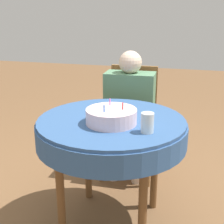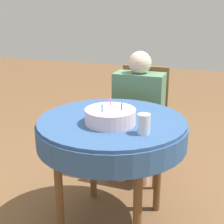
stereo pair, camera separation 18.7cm
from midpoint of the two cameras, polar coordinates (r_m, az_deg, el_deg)
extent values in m
plane|color=brown|center=(2.27, -2.59, -19.50)|extent=(12.00, 12.00, 0.00)
cylinder|color=#335689|center=(1.91, -2.91, -1.60)|extent=(0.91, 0.91, 0.02)
cylinder|color=#335689|center=(1.94, -2.87, -3.76)|extent=(0.93, 0.93, 0.14)
cylinder|color=brown|center=(1.96, -12.25, -13.78)|extent=(0.05, 0.05, 0.73)
cylinder|color=brown|center=(1.81, 2.62, -16.28)|extent=(0.05, 0.05, 0.73)
cylinder|color=brown|center=(2.35, -6.73, -7.68)|extent=(0.05, 0.05, 0.73)
cylinder|color=brown|center=(2.23, 5.45, -9.17)|extent=(0.05, 0.05, 0.73)
cube|color=brown|center=(2.68, 1.16, -3.27)|extent=(0.47, 0.47, 0.04)
cube|color=brown|center=(2.80, 2.13, 3.42)|extent=(0.41, 0.04, 0.50)
cylinder|color=brown|center=(2.64, -4.12, -8.75)|extent=(0.04, 0.04, 0.39)
cylinder|color=brown|center=(2.56, 4.61, -9.70)|extent=(0.04, 0.04, 0.39)
cylinder|color=brown|center=(2.99, -1.82, -5.36)|extent=(0.04, 0.04, 0.39)
cylinder|color=brown|center=(2.92, 5.86, -6.07)|extent=(0.04, 0.04, 0.39)
cylinder|color=beige|center=(2.65, -1.76, -8.21)|extent=(0.09, 0.09, 0.43)
cylinder|color=beige|center=(2.61, 2.59, -8.67)|extent=(0.09, 0.09, 0.43)
cube|color=#568460|center=(2.60, 1.20, 2.01)|extent=(0.41, 0.22, 0.48)
sphere|color=beige|center=(2.53, 1.25, 9.05)|extent=(0.19, 0.19, 0.19)
cylinder|color=silver|center=(1.82, -3.06, -0.84)|extent=(0.30, 0.30, 0.09)
cylinder|color=red|center=(1.79, -1.00, 1.04)|extent=(0.01, 0.01, 0.04)
cylinder|color=#D166B2|center=(1.87, -3.26, 1.81)|extent=(0.01, 0.01, 0.04)
cylinder|color=blue|center=(1.75, -4.51, 0.58)|extent=(0.01, 0.01, 0.04)
cylinder|color=silver|center=(1.69, 3.35, -2.02)|extent=(0.07, 0.07, 0.11)
camera|label=1|loc=(0.09, -92.86, -0.95)|focal=50.00mm
camera|label=2|loc=(0.09, 87.14, 0.95)|focal=50.00mm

